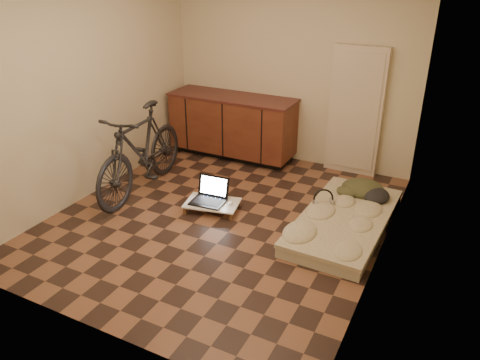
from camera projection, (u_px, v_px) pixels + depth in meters
The scene contains 10 objects.
room_shell at pixel (219, 107), 4.76m from camera, with size 3.50×4.00×2.60m.
cabinets at pixel (233, 126), 6.80m from camera, with size 1.84×0.62×0.91m.
appliance_panel at pixel (355, 112), 6.13m from camera, with size 0.70×0.10×1.70m, color beige.
bicycle at pixel (140, 147), 5.68m from camera, with size 0.54×1.85×1.20m, color black.
futon at pixel (344, 221), 5.10m from camera, with size 0.92×1.82×0.15m.
clothing_pile at pixel (367, 185), 5.48m from camera, with size 0.53×0.44×0.21m, color #3B3E24, non-canonical shape.
headphones at pixel (323, 198), 5.24m from camera, with size 0.25×0.23×0.17m, color black, non-canonical shape.
lap_desk at pixel (212, 203), 5.44m from camera, with size 0.68×0.52×0.10m.
laptop at pixel (210, 197), 5.45m from camera, with size 0.41×0.38×0.26m.
mouse at pixel (230, 203), 5.39m from camera, with size 0.05×0.09×0.03m, color white.
Camera 1 is at (2.28, -4.03, 2.67)m, focal length 35.00 mm.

